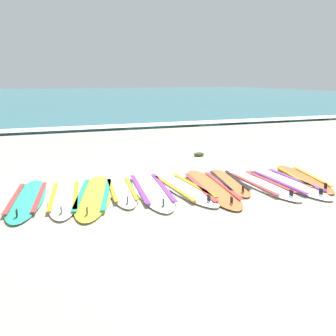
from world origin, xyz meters
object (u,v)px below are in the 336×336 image
at_px(surfboard_2, 94,195).
at_px(surfboard_1, 65,197).
at_px(surfboard_3, 122,191).
at_px(surfboard_7, 229,182).
at_px(surfboard_5, 183,188).
at_px(surfboard_0, 27,199).
at_px(surfboard_4, 151,189).
at_px(surfboard_6, 211,187).
at_px(surfboard_8, 261,184).
at_px(surfboard_10, 303,178).
at_px(surfboard_9, 286,182).

bearing_deg(surfboard_2, surfboard_1, 171.99).
bearing_deg(surfboard_3, surfboard_7, -3.53).
height_order(surfboard_2, surfboard_5, same).
distance_m(surfboard_0, surfboard_3, 1.69).
relative_size(surfboard_4, surfboard_6, 0.99).
distance_m(surfboard_2, surfboard_3, 0.55).
distance_m(surfboard_3, surfboard_7, 2.23).
bearing_deg(surfboard_8, surfboard_5, 170.02).
bearing_deg(surfboard_10, surfboard_9, -166.00).
distance_m(surfboard_5, surfboard_8, 1.61).
height_order(surfboard_0, surfboard_7, same).
height_order(surfboard_7, surfboard_10, same).
bearing_deg(surfboard_1, surfboard_4, -1.88).
distance_m(surfboard_4, surfboard_7, 1.66).
relative_size(surfboard_0, surfboard_3, 1.18).
xyz_separation_m(surfboard_8, surfboard_10, (1.11, 0.09, 0.00)).
height_order(surfboard_0, surfboard_2, same).
bearing_deg(surfboard_9, surfboard_0, 172.89).
distance_m(surfboard_4, surfboard_10, 3.32).
distance_m(surfboard_4, surfboard_8, 2.24).
relative_size(surfboard_0, surfboard_4, 0.91).
distance_m(surfboard_0, surfboard_2, 1.17).
bearing_deg(surfboard_9, surfboard_7, 160.42).
bearing_deg(surfboard_1, surfboard_3, 1.79).
distance_m(surfboard_8, surfboard_10, 1.11).
bearing_deg(surfboard_8, surfboard_6, 172.39).
bearing_deg(surfboard_1, surfboard_0, 168.80).
relative_size(surfboard_0, surfboard_5, 0.97).
distance_m(surfboard_3, surfboard_8, 2.81).
distance_m(surfboard_8, surfboard_9, 0.58).
bearing_deg(surfboard_8, surfboard_1, 173.13).
bearing_deg(surfboard_0, surfboard_1, -11.20).
bearing_deg(surfboard_10, surfboard_1, 175.70).
height_order(surfboard_9, surfboard_10, same).
distance_m(surfboard_4, surfboard_5, 0.63).
distance_m(surfboard_1, surfboard_5, 2.24).
distance_m(surfboard_1, surfboard_3, 1.05).
distance_m(surfboard_6, surfboard_8, 1.06).
bearing_deg(surfboard_3, surfboard_5, -10.30).
height_order(surfboard_0, surfboard_8, same).
xyz_separation_m(surfboard_0, surfboard_1, (0.64, -0.13, 0.00)).
bearing_deg(surfboard_7, surfboard_3, 176.47).
xyz_separation_m(surfboard_6, surfboard_7, (0.51, 0.22, 0.00)).
xyz_separation_m(surfboard_2, surfboard_3, (0.54, 0.11, 0.00)).
relative_size(surfboard_6, surfboard_9, 1.08).
relative_size(surfboard_2, surfboard_9, 1.06).
bearing_deg(surfboard_2, surfboard_8, -6.70).
bearing_deg(surfboard_8, surfboard_9, -4.14).
distance_m(surfboard_0, surfboard_7, 3.92).
bearing_deg(surfboard_1, surfboard_6, -6.59).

